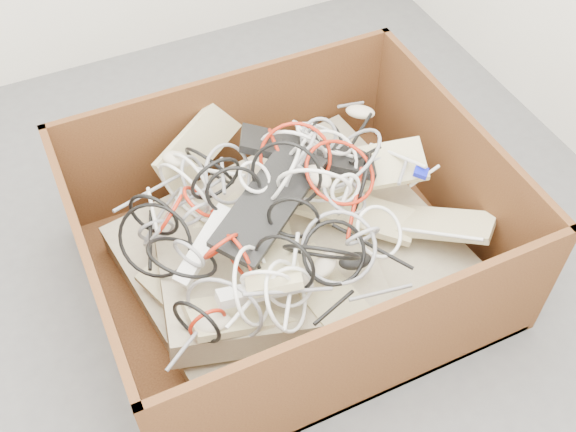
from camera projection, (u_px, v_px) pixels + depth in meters
name	position (u px, v px, depth m)	size (l,w,h in m)	color
ground	(246.00, 287.00, 2.41)	(3.00, 3.00, 0.00)	#4D4D50
cardboard_box	(285.00, 254.00, 2.34)	(1.29, 1.08, 0.53)	#391D0E
keyboard_pile	(298.00, 218.00, 2.23)	(1.17, 1.12, 0.37)	beige
mice_scatter	(283.00, 225.00, 2.15)	(0.91, 0.69, 0.23)	beige
power_strip_left	(204.00, 245.00, 2.08)	(0.28, 0.05, 0.04)	silver
power_strip_right	(259.00, 291.00, 1.99)	(0.25, 0.05, 0.04)	silver
vga_plug	(421.00, 172.00, 2.26)	(0.04, 0.04, 0.02)	#0C14BB
cable_tangle	(269.00, 206.00, 2.12)	(1.11, 0.87, 0.48)	silver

